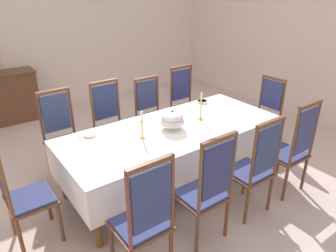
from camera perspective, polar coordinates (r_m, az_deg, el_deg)
ground at (r=4.28m, az=-1.44°, el=-8.33°), size 6.48×6.48×0.04m
back_wall at (r=6.60m, az=-18.88°, el=16.99°), size 6.48×0.08×3.14m
right_wall at (r=6.12m, az=25.49°, el=15.45°), size 0.08×6.48×3.14m
dining_table at (r=3.74m, az=0.94°, el=-1.38°), size 2.66×1.11×0.74m
tablecloth at (r=3.75m, az=0.94°, el=-1.89°), size 2.68×1.13×0.42m
chair_south_a at (r=2.63m, az=-4.39°, el=-16.43°), size 0.44×0.42×1.18m
chair_north_a at (r=4.16m, az=-18.72°, el=-1.47°), size 0.44×0.42×1.13m
chair_south_b at (r=2.96m, az=6.99°, el=-11.29°), size 0.44×0.42×1.17m
chair_north_b at (r=4.37m, az=-10.38°, el=0.78°), size 0.44×0.42×1.12m
chair_south_c at (r=3.39m, az=15.41°, el=-7.13°), size 0.44×0.42×1.14m
chair_north_c at (r=4.68m, az=-2.98°, el=2.52°), size 0.44×0.42×1.06m
chair_south_d at (r=3.87m, az=21.62°, el=-3.71°), size 0.44×0.42×1.17m
chair_north_d at (r=5.03m, az=3.21°, el=4.43°), size 0.44×0.42×1.13m
chair_head_west at (r=3.20m, az=-25.27°, el=-10.75°), size 0.42×0.44×1.17m
chair_head_east at (r=4.94m, az=17.18°, el=2.62°), size 0.42×0.44×1.05m
soup_tureen at (r=3.65m, az=0.76°, el=1.15°), size 0.29×0.29×0.23m
candlestick_west at (r=3.44m, az=-4.76°, el=-0.33°), size 0.07×0.07×0.31m
candlestick_east at (r=3.90m, az=6.01°, el=3.10°), size 0.07×0.07×0.35m
bowl_near_left at (r=4.52m, az=6.24°, el=4.48°), size 0.15×0.15×0.03m
bowl_near_right at (r=3.62m, az=-14.11°, el=-1.53°), size 0.14×0.14×0.03m
spoon_primary at (r=4.61m, az=6.99°, el=4.67°), size 0.03×0.18×0.01m
spoon_secondary at (r=3.62m, az=-15.69°, el=-1.93°), size 0.03×0.18×0.01m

